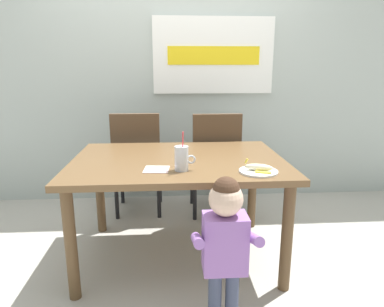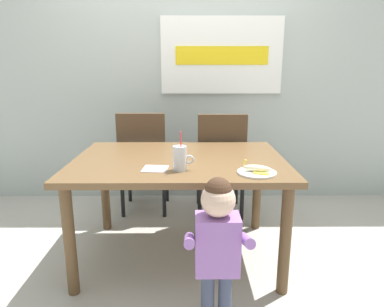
# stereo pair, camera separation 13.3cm
# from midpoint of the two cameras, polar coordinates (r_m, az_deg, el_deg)

# --- Properties ---
(ground_plane) EXTENTS (24.00, 24.00, 0.00)m
(ground_plane) POSITION_cam_midpoint_polar(r_m,az_deg,el_deg) (2.65, -0.49, -16.35)
(ground_plane) COLOR #B7B2A8
(back_wall) EXTENTS (6.40, 0.17, 2.90)m
(back_wall) POSITION_cam_midpoint_polar(r_m,az_deg,el_deg) (3.54, -0.41, 15.84)
(back_wall) COLOR #ADB7B2
(back_wall) RESTS_ON ground
(dining_table) EXTENTS (1.43, 1.04, 0.74)m
(dining_table) POSITION_cam_midpoint_polar(r_m,az_deg,el_deg) (2.39, -0.52, -2.86)
(dining_table) COLOR brown
(dining_table) RESTS_ON ground
(dining_chair_left) EXTENTS (0.44, 0.45, 0.96)m
(dining_chair_left) POSITION_cam_midpoint_polar(r_m,az_deg,el_deg) (3.18, -6.82, -0.59)
(dining_chair_left) COLOR #4C3826
(dining_chair_left) RESTS_ON ground
(dining_chair_right) EXTENTS (0.44, 0.44, 0.96)m
(dining_chair_right) POSITION_cam_midpoint_polar(r_m,az_deg,el_deg) (3.12, 5.96, -0.88)
(dining_chair_right) COLOR #4C3826
(dining_chair_right) RESTS_ON ground
(toddler_standing) EXTENTS (0.33, 0.24, 0.84)m
(toddler_standing) POSITION_cam_midpoint_polar(r_m,az_deg,el_deg) (1.77, 6.44, -13.64)
(toddler_standing) COLOR #3F4760
(toddler_standing) RESTS_ON ground
(milk_cup) EXTENTS (0.13, 0.09, 0.25)m
(milk_cup) POSITION_cam_midpoint_polar(r_m,az_deg,el_deg) (2.08, -0.17, -1.03)
(milk_cup) COLOR silver
(milk_cup) RESTS_ON dining_table
(snack_plate) EXTENTS (0.23, 0.23, 0.01)m
(snack_plate) POSITION_cam_midpoint_polar(r_m,az_deg,el_deg) (2.08, 12.45, -3.10)
(snack_plate) COLOR white
(snack_plate) RESTS_ON dining_table
(peeled_banana) EXTENTS (0.17, 0.13, 0.07)m
(peeled_banana) POSITION_cam_midpoint_polar(r_m,az_deg,el_deg) (2.07, 12.58, -2.49)
(peeled_banana) COLOR #F4EAC6
(peeled_banana) RESTS_ON snack_plate
(paper_napkin) EXTENTS (0.16, 0.16, 0.00)m
(paper_napkin) POSITION_cam_midpoint_polar(r_m,az_deg,el_deg) (2.12, -4.33, -2.55)
(paper_napkin) COLOR silver
(paper_napkin) RESTS_ON dining_table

